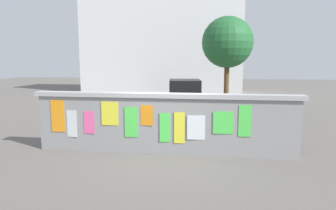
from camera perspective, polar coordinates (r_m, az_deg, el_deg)
The scene contains 8 objects.
ground at distance 16.56m, azimuth 3.71°, elevation -0.86°, with size 60.00×60.00×0.00m, color #605B56.
poster_wall at distance 8.58m, azimuth -0.84°, elevation -3.31°, with size 7.45×0.42×1.70m.
auto_rickshaw_truck at distance 12.31m, azimuth -1.53°, elevation 0.29°, with size 3.76×1.95×1.85m.
motorcycle at distance 12.31m, azimuth 15.30°, elevation -2.06°, with size 1.88×0.68×0.87m.
bicycle_near at distance 9.85m, azimuth 17.28°, elevation -5.22°, with size 1.71×0.44×0.95m.
person_walking at distance 10.08m, azimuth -10.31°, elevation -1.08°, with size 0.48×0.48×1.62m.
tree_roadside at distance 19.43m, azimuth 10.95°, elevation 11.28°, with size 3.12×3.12×5.28m.
building_background at distance 26.10m, azimuth -0.97°, elevation 11.64°, with size 13.10×4.59×8.34m.
Camera 1 is at (1.37, -8.30, 2.57)m, focal length 32.95 mm.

